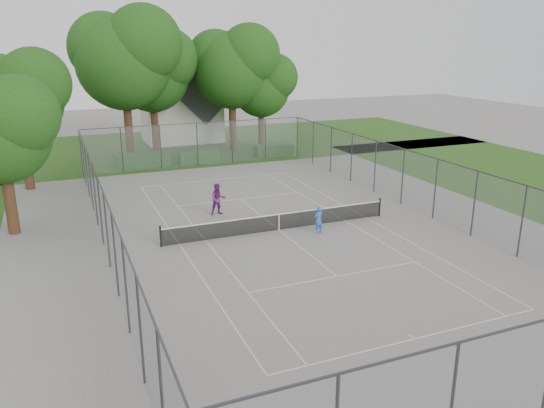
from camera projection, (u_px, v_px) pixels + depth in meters
name	position (u px, v px, depth m)	size (l,w,h in m)	color
ground	(279.00, 230.00, 28.71)	(120.00, 120.00, 0.00)	slate
grass_far	(174.00, 146.00, 51.68)	(60.00, 20.00, 0.00)	#244A15
court_markings	(279.00, 230.00, 28.71)	(11.03, 23.83, 0.01)	silver
tennis_net	(279.00, 221.00, 28.56)	(12.87, 0.10, 1.10)	black
perimeter_fence	(279.00, 198.00, 28.18)	(18.08, 34.08, 3.52)	#38383D
tree_far_left	(124.00, 55.00, 43.02)	(8.87, 8.10, 12.75)	#3C2416
tree_far_midleft	(152.00, 68.00, 46.73)	(7.65, 6.99, 11.00)	#3C2416
tree_far_midright	(233.00, 64.00, 47.80)	(7.95, 7.25, 11.42)	#3C2416
tree_far_right	(262.00, 84.00, 49.17)	(6.11, 5.58, 8.78)	#3C2416
tree_side_back	(19.00, 93.00, 34.81)	(6.61, 6.04, 9.50)	#3C2416
tree_side_front	(0.00, 126.00, 26.59)	(5.78, 5.28, 8.31)	#3C2416
hedge_left	(142.00, 160.00, 43.22)	(4.35, 1.30, 1.09)	#1E4E19
hedge_mid	(199.00, 157.00, 44.49)	(3.36, 0.96, 1.06)	#1E4E19
hedge_right	(274.00, 150.00, 47.11)	(3.42, 1.26, 1.03)	#1E4E19
house	(181.00, 104.00, 53.44)	(7.40, 5.74, 9.21)	beige
girl_player	(318.00, 220.00, 28.07)	(0.54, 0.36, 1.49)	blue
woman_player	(218.00, 199.00, 31.05)	(0.91, 0.71, 1.88)	#6C2571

